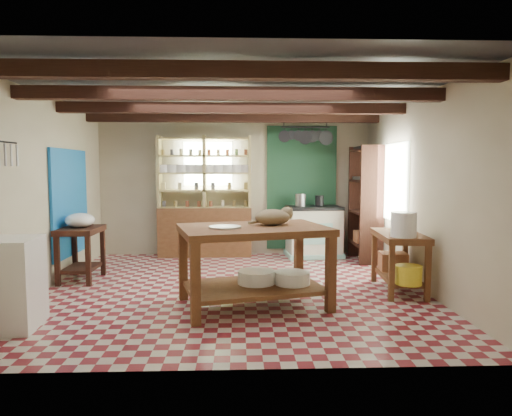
{
  "coord_description": "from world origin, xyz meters",
  "views": [
    {
      "loc": [
        0.08,
        -6.04,
        1.62
      ],
      "look_at": [
        0.31,
        0.3,
        1.06
      ],
      "focal_mm": 32.0,
      "sensor_mm": 36.0,
      "label": 1
    }
  ],
  "objects_px": {
    "work_table": "(253,266)",
    "stove": "(314,232)",
    "prep_table": "(81,254)",
    "white_cabinet": "(11,283)",
    "cat": "(272,217)",
    "right_counter": "(399,262)"
  },
  "relations": [
    {
      "from": "work_table",
      "to": "stove",
      "type": "height_order",
      "value": "work_table"
    },
    {
      "from": "prep_table",
      "to": "white_cabinet",
      "type": "height_order",
      "value": "white_cabinet"
    },
    {
      "from": "prep_table",
      "to": "cat",
      "type": "distance_m",
      "value": 3.0
    },
    {
      "from": "prep_table",
      "to": "right_counter",
      "type": "relative_size",
      "value": 0.72
    },
    {
      "from": "right_counter",
      "to": "cat",
      "type": "distance_m",
      "value": 1.88
    },
    {
      "from": "work_table",
      "to": "prep_table",
      "type": "bearing_deg",
      "value": 137.6
    },
    {
      "from": "prep_table",
      "to": "stove",
      "type": "bearing_deg",
      "value": 24.56
    },
    {
      "from": "prep_table",
      "to": "right_counter",
      "type": "bearing_deg",
      "value": -8.96
    },
    {
      "from": "prep_table",
      "to": "right_counter",
      "type": "distance_m",
      "value": 4.44
    },
    {
      "from": "white_cabinet",
      "to": "work_table",
      "type": "bearing_deg",
      "value": 10.58
    },
    {
      "from": "white_cabinet",
      "to": "right_counter",
      "type": "bearing_deg",
      "value": 11.25
    },
    {
      "from": "work_table",
      "to": "white_cabinet",
      "type": "height_order",
      "value": "work_table"
    },
    {
      "from": "white_cabinet",
      "to": "right_counter",
      "type": "relative_size",
      "value": 0.85
    },
    {
      "from": "work_table",
      "to": "right_counter",
      "type": "bearing_deg",
      "value": 2.3
    },
    {
      "from": "cat",
      "to": "right_counter",
      "type": "bearing_deg",
      "value": -8.99
    },
    {
      "from": "cat",
      "to": "white_cabinet",
      "type": "bearing_deg",
      "value": 171.74
    },
    {
      "from": "right_counter",
      "to": "cat",
      "type": "bearing_deg",
      "value": -160.16
    },
    {
      "from": "prep_table",
      "to": "white_cabinet",
      "type": "relative_size",
      "value": 0.84
    },
    {
      "from": "stove",
      "to": "prep_table",
      "type": "bearing_deg",
      "value": -160.51
    },
    {
      "from": "right_counter",
      "to": "cat",
      "type": "height_order",
      "value": "cat"
    },
    {
      "from": "work_table",
      "to": "white_cabinet",
      "type": "xyz_separation_m",
      "value": [
        -2.47,
        -0.67,
        -0.01
      ]
    },
    {
      "from": "work_table",
      "to": "stove",
      "type": "distance_m",
      "value": 3.16
    }
  ]
}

